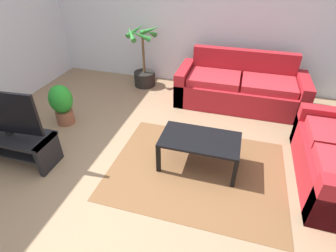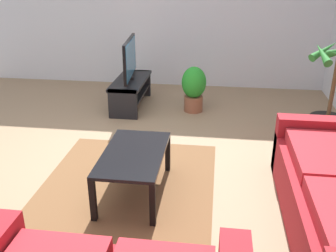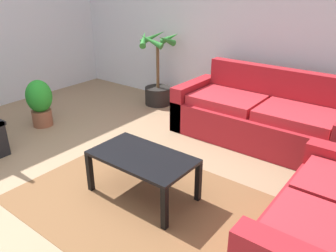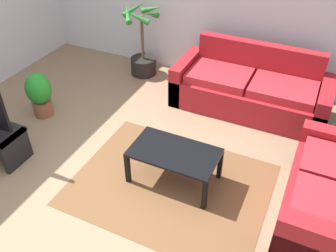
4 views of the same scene
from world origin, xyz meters
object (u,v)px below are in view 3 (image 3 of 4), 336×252
at_px(couch_main, 261,118).
at_px(potted_plant_small, 40,101).
at_px(coffee_table, 142,161).
at_px(potted_palm, 158,80).

height_order(couch_main, potted_plant_small, couch_main).
bearing_deg(couch_main, potted_plant_small, -151.46).
bearing_deg(coffee_table, couch_main, 78.13).
xyz_separation_m(couch_main, coffee_table, (-0.39, -1.84, 0.07)).
height_order(couch_main, coffee_table, couch_main).
distance_m(couch_main, coffee_table, 1.88).
distance_m(coffee_table, potted_plant_small, 2.31).
distance_m(couch_main, potted_plant_small, 3.03).
relative_size(couch_main, coffee_table, 2.24).
bearing_deg(potted_plant_small, potted_palm, 66.73).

